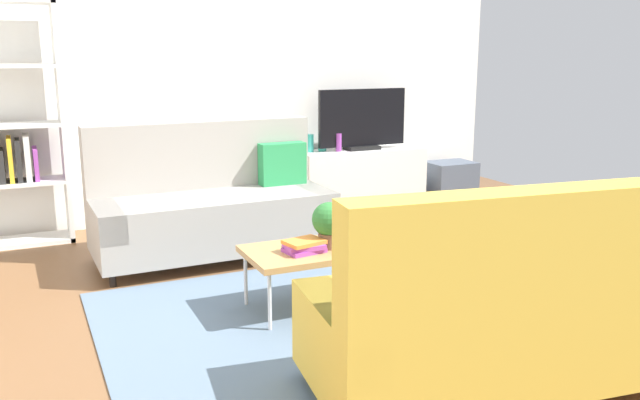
% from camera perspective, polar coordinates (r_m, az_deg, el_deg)
% --- Properties ---
extents(ground_plane, '(7.68, 7.68, 0.00)m').
position_cam_1_polar(ground_plane, '(4.57, 1.14, -8.94)').
color(ground_plane, brown).
extents(wall_far, '(6.40, 0.12, 2.90)m').
position_cam_1_polar(wall_far, '(6.88, -9.12, 10.59)').
color(wall_far, white).
rests_on(wall_far, ground_plane).
extents(area_rug, '(2.90, 2.20, 0.01)m').
position_cam_1_polar(area_rug, '(4.37, 1.22, -9.91)').
color(area_rug, slate).
rests_on(area_rug, ground_plane).
extents(couch_beige, '(1.92, 0.88, 1.10)m').
position_cam_1_polar(couch_beige, '(5.58, -9.16, -0.35)').
color(couch_beige, gray).
rests_on(couch_beige, ground_plane).
extents(couch_green, '(1.99, 1.06, 1.10)m').
position_cam_1_polar(couch_green, '(3.43, 15.36, -9.10)').
color(couch_green, gold).
rests_on(couch_green, ground_plane).
extents(coffee_table, '(1.10, 0.56, 0.42)m').
position_cam_1_polar(coffee_table, '(4.43, 0.70, -4.27)').
color(coffee_table, '#B7844C').
rests_on(coffee_table, ground_plane).
extents(tv_console, '(1.40, 0.44, 0.64)m').
position_cam_1_polar(tv_console, '(7.26, 3.47, 1.84)').
color(tv_console, silver).
rests_on(tv_console, ground_plane).
extents(tv, '(1.00, 0.20, 0.64)m').
position_cam_1_polar(tv, '(7.15, 3.61, 6.79)').
color(tv, black).
rests_on(tv, tv_console).
extents(storage_trunk, '(0.52, 0.40, 0.44)m').
position_cam_1_polar(storage_trunk, '(7.76, 11.00, 1.59)').
color(storage_trunk, '#4C5666').
rests_on(storage_trunk, ground_plane).
extents(potted_plant, '(0.22, 0.22, 0.30)m').
position_cam_1_polar(potted_plant, '(4.34, 0.77, -1.92)').
color(potted_plant, brown).
rests_on(potted_plant, coffee_table).
extents(table_book_0, '(0.27, 0.22, 0.03)m').
position_cam_1_polar(table_book_0, '(4.29, -1.36, -4.28)').
color(table_book_0, purple).
rests_on(table_book_0, coffee_table).
extents(table_book_1, '(0.25, 0.19, 0.03)m').
position_cam_1_polar(table_book_1, '(4.29, -1.36, -3.92)').
color(table_book_1, purple).
rests_on(table_book_1, table_book_0).
extents(table_book_2, '(0.27, 0.23, 0.02)m').
position_cam_1_polar(table_book_2, '(4.28, -1.36, -3.58)').
color(table_book_2, orange).
rests_on(table_book_2, table_book_1).
extents(vase_0, '(0.09, 0.09, 0.18)m').
position_cam_1_polar(vase_0, '(6.98, -0.90, 4.86)').
color(vase_0, '#33B29E').
rests_on(vase_0, tv_console).
extents(vase_1, '(0.09, 0.09, 0.20)m').
position_cam_1_polar(vase_1, '(7.04, 0.19, 4.98)').
color(vase_1, '#33B29E').
rests_on(vase_1, tv_console).
extents(bottle_0, '(0.06, 0.06, 0.19)m').
position_cam_1_polar(bottle_0, '(7.02, 1.60, 4.92)').
color(bottle_0, purple).
rests_on(bottle_0, tv_console).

